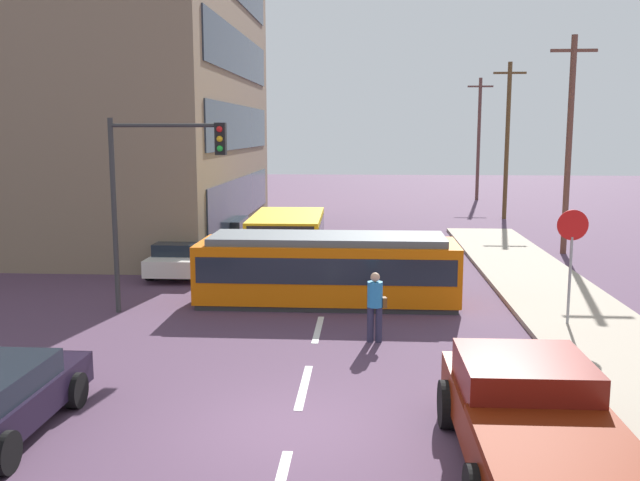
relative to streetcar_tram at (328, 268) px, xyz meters
name	(u,v)px	position (x,y,z in m)	size (l,w,h in m)	color
ground_plane	(327,293)	(-0.08, 1.17, -1.03)	(120.00, 120.00, 0.00)	#4F364D
sidewalk_curb_right	(595,332)	(6.72, -2.83, -0.96)	(3.20, 36.00, 0.14)	#A29581
lane_stripe_1	(304,387)	(-0.08, -6.83, -1.02)	(0.16, 2.40, 0.01)	silver
lane_stripe_2	(318,329)	(-0.08, -2.83, -1.02)	(0.16, 2.40, 0.01)	silver
lane_stripe_3	(334,264)	(-0.08, 6.00, -1.02)	(0.16, 2.40, 0.01)	silver
lane_stripe_4	(340,239)	(-0.08, 12.00, -1.02)	(0.16, 2.40, 0.01)	silver
streetcar_tram	(328,268)	(0.00, 0.00, 0.00)	(7.42, 2.56, 1.99)	#DD5F07
city_bus	(287,237)	(-1.79, 5.50, 0.06)	(2.65, 5.21, 1.91)	gold
pedestrian_crossing	(375,303)	(1.33, -3.77, -0.08)	(0.47, 0.36, 1.67)	#2A2841
pickup_truck_parked	(530,418)	(3.52, -9.97, -0.23)	(2.32, 5.02, 1.55)	#681906
parked_sedan_mid	(187,255)	(-5.18, 3.96, -0.40)	(2.08, 4.39, 1.19)	silver
parked_sedan_far	(225,231)	(-5.05, 10.00, -0.40)	(2.18, 4.57, 1.19)	black
parked_sedan_furthest	(237,213)	(-5.78, 16.99, -0.40)	(2.04, 4.45, 1.19)	#414D45
stop_sign	(572,243)	(6.19, -2.34, 1.17)	(0.76, 0.07, 2.88)	gray
traffic_light_mast	(157,178)	(-4.46, -1.49, 2.68)	(3.16, 0.33, 5.28)	#333333
utility_pole_mid	(569,142)	(9.14, 8.92, 3.48)	(1.80, 0.24, 8.65)	brown
utility_pole_far	(507,138)	(8.95, 20.42, 3.52)	(1.80, 0.24, 8.73)	brown
utility_pole_distant	(479,137)	(9.11, 31.57, 3.50)	(1.80, 0.24, 8.69)	brown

